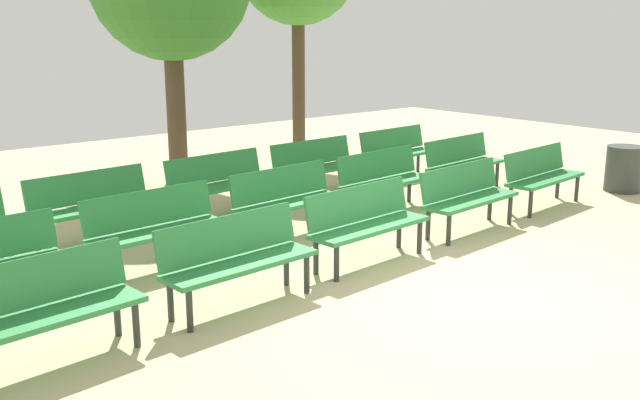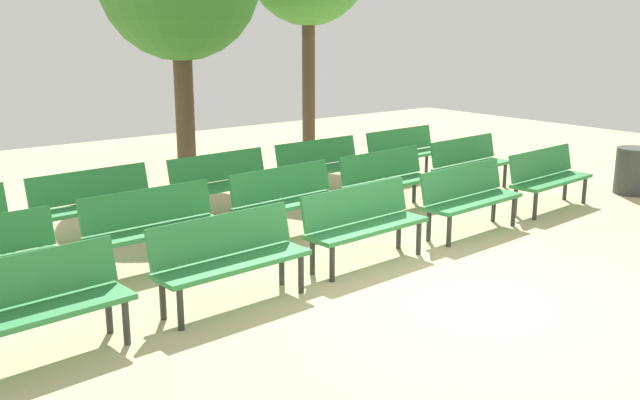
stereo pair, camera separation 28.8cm
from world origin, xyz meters
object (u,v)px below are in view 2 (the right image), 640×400
at_px(bench_r0_c1, 230,254).
at_px(bench_r0_c3, 469,195).
at_px(bench_r0_c0, 30,302).
at_px(bench_r2_c2, 223,180).
at_px(bench_r1_c1, 154,223).
at_px(bench_r0_c2, 363,220).
at_px(bench_r2_c1, 95,200).
at_px(trash_bin, 634,171).
at_px(bench_r2_c4, 405,150).
at_px(bench_r0_c4, 548,175).
at_px(bench_r1_c2, 288,197).
at_px(bench_r2_c3, 322,164).
at_px(bench_r1_c4, 469,161).
at_px(bench_r1_c3, 387,177).

distance_m(bench_r0_c1, bench_r0_c3, 3.76).
height_order(bench_r0_c0, bench_r2_c2, same).
relative_size(bench_r0_c1, bench_r1_c1, 1.00).
bearing_deg(bench_r1_c1, bench_r0_c2, -37.86).
bearing_deg(bench_r0_c2, bench_r1_c1, 141.22).
bearing_deg(bench_r2_c1, trash_bin, -24.44).
height_order(bench_r2_c1, bench_r2_c4, same).
bearing_deg(bench_r0_c2, bench_r2_c2, 89.46).
bearing_deg(bench_r0_c4, bench_r2_c1, 151.32).
relative_size(bench_r2_c2, trash_bin, 2.18).
bearing_deg(bench_r0_c3, bench_r1_c2, 140.31).
bearing_deg(bench_r0_c1, bench_r2_c3, 37.91).
bearing_deg(bench_r0_c3, trash_bin, -6.48).
bearing_deg(bench_r2_c1, bench_r2_c2, -2.44).
relative_size(bench_r1_c1, bench_r1_c4, 0.99).
xyz_separation_m(bench_r0_c4, bench_r1_c2, (-3.82, 1.28, 0.00)).
height_order(bench_r0_c0, bench_r1_c3, same).
relative_size(bench_r2_c3, bench_r2_c4, 0.99).
bearing_deg(bench_r1_c1, trash_bin, -13.45).
distance_m(bench_r0_c3, bench_r1_c2, 2.37).
distance_m(bench_r0_c1, bench_r1_c3, 4.03).
bearing_deg(bench_r0_c0, bench_r2_c3, 25.57).
bearing_deg(bench_r0_c1, bench_r2_c4, 26.96).
height_order(bench_r2_c2, bench_r2_c4, same).
bearing_deg(bench_r0_c4, bench_r1_c3, 141.38).
bearing_deg(bench_r2_c4, bench_r0_c2, -143.46).
distance_m(bench_r0_c2, trash_bin, 5.74).
relative_size(bench_r0_c2, bench_r1_c1, 1.00).
distance_m(bench_r1_c1, bench_r2_c4, 5.83).
bearing_deg(bench_r0_c2, bench_r1_c4, 20.13).
distance_m(bench_r2_c3, bench_r2_c4, 1.94).
bearing_deg(bench_r0_c1, trash_bin, -2.67).
bearing_deg(trash_bin, bench_r0_c4, 171.40).
relative_size(bench_r2_c1, trash_bin, 2.18).
relative_size(bench_r0_c0, trash_bin, 2.18).
bearing_deg(bench_r1_c3, bench_r2_c1, 158.49).
xyz_separation_m(bench_r0_c4, bench_r1_c3, (-1.98, 1.35, 0.00)).
xyz_separation_m(bench_r0_c2, bench_r2_c4, (3.66, 3.02, 0.00)).
bearing_deg(bench_r0_c1, bench_r1_c2, 38.15).
bearing_deg(bench_r2_c1, bench_r1_c2, -37.68).
xyz_separation_m(bench_r1_c2, bench_r2_c3, (1.74, 1.48, 0.00)).
distance_m(bench_r1_c3, bench_r2_c3, 1.42).
xyz_separation_m(bench_r0_c1, bench_r1_c4, (5.60, 1.77, 0.00)).
xyz_separation_m(bench_r1_c1, bench_r2_c4, (5.59, 1.65, 0.00)).
distance_m(bench_r0_c4, bench_r2_c3, 3.46).
bearing_deg(bench_r2_c2, bench_r0_c0, -143.41).
distance_m(bench_r0_c4, bench_r1_c2, 4.03).
height_order(bench_r2_c4, trash_bin, bench_r2_c4).
xyz_separation_m(bench_r0_c3, bench_r2_c1, (-3.95, 2.76, 0.00)).
height_order(bench_r1_c4, bench_r2_c3, same).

